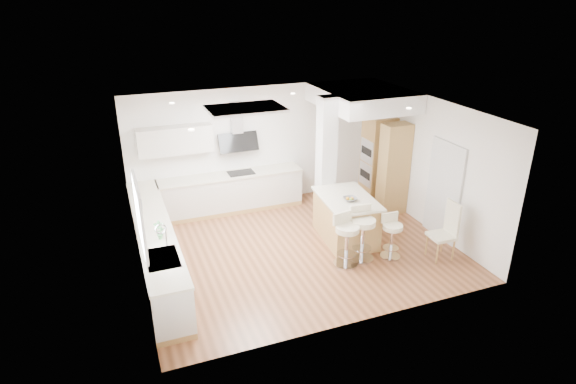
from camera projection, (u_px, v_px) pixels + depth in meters
name	position (u px, v px, depth m)	size (l,w,h in m)	color
ground	(297.00, 248.00, 9.68)	(6.00, 6.00, 0.00)	#955A37
ceiling	(297.00, 248.00, 9.68)	(6.00, 5.00, 0.02)	white
wall_back	(257.00, 146.00, 11.28)	(6.00, 0.04, 2.80)	white
wall_left	(133.00, 207.00, 8.14)	(0.04, 5.00, 2.80)	white
wall_right	(429.00, 164.00, 10.13)	(0.04, 5.00, 2.80)	white
skylight	(246.00, 109.00, 8.85)	(4.10, 2.10, 0.06)	silver
window_left	(139.00, 213.00, 7.27)	(0.06, 1.28, 1.07)	white
doorway_right	(444.00, 192.00, 9.76)	(0.05, 1.00, 2.10)	#3F3731
counter_left	(156.00, 246.00, 8.81)	(0.63, 4.50, 1.35)	tan
counter_back	(224.00, 183.00, 11.02)	(3.62, 0.63, 2.50)	tan
pillar	(326.00, 161.00, 10.30)	(0.35, 0.35, 2.80)	silver
soffit	(362.00, 98.00, 10.56)	(1.78, 2.20, 0.40)	white
oven_column	(384.00, 163.00, 11.21)	(0.63, 1.21, 2.10)	tan
peninsula	(346.00, 218.00, 9.86)	(1.14, 1.61, 1.00)	tan
bar_stool_a	(346.00, 237.00, 8.89)	(0.54, 0.54, 1.03)	silver
bar_stool_b	(362.00, 230.00, 9.08)	(0.53, 0.53, 1.07)	silver
bar_stool_c	(392.00, 234.00, 9.18)	(0.42, 0.42, 0.88)	silver
dining_chair	(447.00, 228.00, 9.13)	(0.47, 0.47, 1.15)	beige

